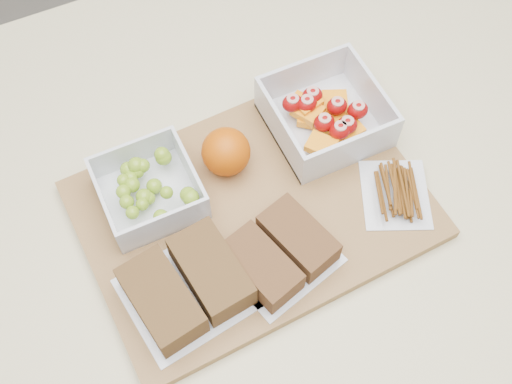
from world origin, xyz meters
The scene contains 9 objects.
ground centered at (0.00, 0.00, 0.00)m, with size 4.00×4.00×0.00m, color gray.
counter centered at (0.00, 0.00, 0.45)m, with size 1.20×0.90×0.90m, color beige.
cutting_board centered at (-0.02, -0.01, 0.91)m, with size 0.42×0.30×0.02m, color olive.
grape_container centered at (-0.13, 0.06, 0.94)m, with size 0.12×0.12×0.05m.
fruit_container centered at (0.12, 0.06, 0.94)m, with size 0.14×0.14×0.06m.
orange centered at (-0.02, 0.06, 0.95)m, with size 0.06×0.06×0.06m, color #C65004.
sandwich_bag_left centered at (-0.13, -0.08, 0.94)m, with size 0.16×0.14×0.04m.
sandwich_bag_center centered at (-0.02, -0.08, 0.93)m, with size 0.15×0.14×0.04m.
pretzel_bag centered at (0.15, -0.07, 0.93)m, with size 0.12×0.13×0.02m.
Camera 1 is at (-0.17, -0.35, 1.63)m, focal length 45.00 mm.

